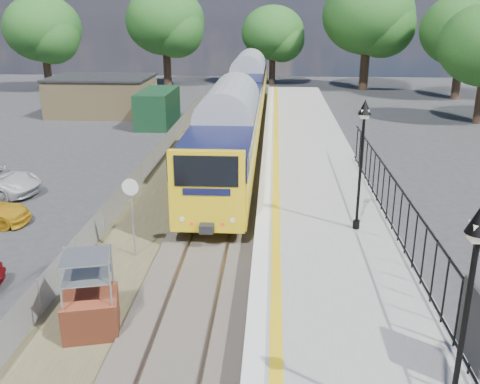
# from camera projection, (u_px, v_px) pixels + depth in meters

# --- Properties ---
(ground) EXTENTS (120.00, 120.00, 0.00)m
(ground) POSITION_uv_depth(u_px,v_px,m) (182.00, 343.00, 14.02)
(ground) COLOR #2D2D30
(ground) RESTS_ON ground
(track_bed) EXTENTS (5.90, 80.00, 0.29)m
(track_bed) POSITION_uv_depth(u_px,v_px,m) (208.00, 210.00, 23.15)
(track_bed) COLOR #473F38
(track_bed) RESTS_ON ground
(platform) EXTENTS (5.00, 70.00, 0.90)m
(platform) POSITION_uv_depth(u_px,v_px,m) (320.00, 219.00, 21.18)
(platform) COLOR gray
(platform) RESTS_ON ground
(platform_edge) EXTENTS (0.90, 70.00, 0.01)m
(platform_edge) POSITION_uv_depth(u_px,v_px,m) (268.00, 207.00, 21.15)
(platform_edge) COLOR silver
(platform_edge) RESTS_ON platform
(victorian_lamp_south) EXTENTS (0.44, 0.44, 4.60)m
(victorian_lamp_south) POSITION_uv_depth(u_px,v_px,m) (472.00, 274.00, 8.52)
(victorian_lamp_south) COLOR black
(victorian_lamp_south) RESTS_ON platform
(victorian_lamp_north) EXTENTS (0.44, 0.44, 4.60)m
(victorian_lamp_north) POSITION_uv_depth(u_px,v_px,m) (363.00, 135.00, 17.98)
(victorian_lamp_north) COLOR black
(victorian_lamp_north) RESTS_ON platform
(palisade_fence) EXTENTS (0.12, 26.00, 2.00)m
(palisade_fence) POSITION_uv_depth(u_px,v_px,m) (421.00, 250.00, 15.14)
(palisade_fence) COLOR black
(palisade_fence) RESTS_ON platform
(wire_fence) EXTENTS (0.06, 52.00, 1.20)m
(wire_fence) POSITION_uv_depth(u_px,v_px,m) (136.00, 181.00, 25.41)
(wire_fence) COLOR #999EA3
(wire_fence) RESTS_ON ground
(outbuilding) EXTENTS (10.80, 10.10, 3.12)m
(outbuilding) POSITION_uv_depth(u_px,v_px,m) (113.00, 97.00, 43.66)
(outbuilding) COLOR #9D8659
(outbuilding) RESTS_ON ground
(tree_line) EXTENTS (56.80, 43.80, 11.88)m
(tree_line) POSITION_uv_depth(u_px,v_px,m) (266.00, 29.00, 51.47)
(tree_line) COLOR #332319
(tree_line) RESTS_ON ground
(train) EXTENTS (2.82, 40.83, 3.51)m
(train) POSITION_uv_depth(u_px,v_px,m) (242.00, 98.00, 37.94)
(train) COLOR yellow
(train) RESTS_ON ground
(brick_plinth) EXTENTS (1.74, 1.74, 2.31)m
(brick_plinth) POSITION_uv_depth(u_px,v_px,m) (89.00, 296.00, 14.15)
(brick_plinth) COLOR brown
(brick_plinth) RESTS_ON ground
(speed_sign) EXTENTS (0.59, 0.12, 2.93)m
(speed_sign) POSITION_uv_depth(u_px,v_px,m) (132.00, 204.00, 18.22)
(speed_sign) COLOR #999EA3
(speed_sign) RESTS_ON ground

